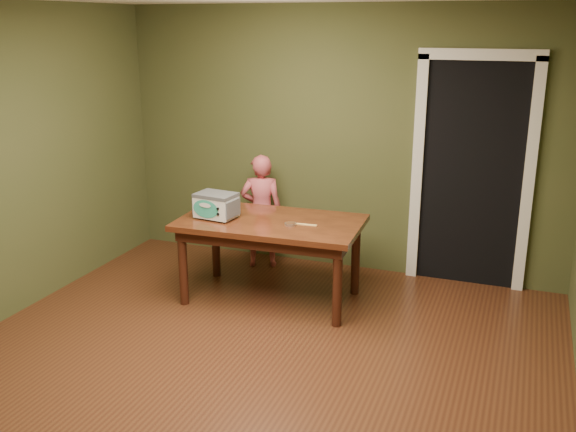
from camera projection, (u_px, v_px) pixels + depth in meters
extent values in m
plane|color=#522B17|center=(232.00, 384.00, 4.47)|extent=(5.00, 5.00, 0.00)
cube|color=#464A27|center=(338.00, 141.00, 6.33)|extent=(4.50, 0.02, 2.60)
cube|color=black|center=(475.00, 169.00, 6.23)|extent=(0.90, 0.60, 2.10)
cube|color=black|center=(472.00, 176.00, 5.95)|extent=(0.90, 0.02, 2.10)
cube|color=white|center=(417.00, 172.00, 6.10)|extent=(0.10, 0.06, 2.20)
cube|color=white|center=(529.00, 181.00, 5.76)|extent=(0.10, 0.06, 2.20)
cube|color=white|center=(482.00, 54.00, 5.61)|extent=(1.10, 0.06, 0.10)
cube|color=#39180D|center=(271.00, 223.00, 5.66)|extent=(1.64, 0.97, 0.05)
cube|color=#35160D|center=(271.00, 231.00, 5.68)|extent=(1.52, 0.85, 0.10)
cylinder|color=#35160D|center=(183.00, 267.00, 5.65)|extent=(0.08, 0.08, 0.70)
cylinder|color=#35160D|center=(216.00, 242.00, 6.29)|extent=(0.08, 0.08, 0.70)
cylinder|color=#35160D|center=(337.00, 287.00, 5.24)|extent=(0.08, 0.08, 0.70)
cylinder|color=#35160D|center=(356.00, 258.00, 5.88)|extent=(0.08, 0.08, 0.70)
cylinder|color=#4C4F54|center=(198.00, 218.00, 5.69)|extent=(0.02, 0.02, 0.01)
cylinder|color=#4C4F54|center=(209.00, 212.00, 5.85)|extent=(0.02, 0.02, 0.01)
cylinder|color=#4C4F54|center=(224.00, 222.00, 5.57)|extent=(0.02, 0.02, 0.01)
cylinder|color=#4C4F54|center=(235.00, 217.00, 5.72)|extent=(0.02, 0.02, 0.01)
cube|color=white|center=(216.00, 206.00, 5.68)|extent=(0.36, 0.28, 0.19)
cube|color=#4C4F54|center=(216.00, 195.00, 5.65)|extent=(0.37, 0.29, 0.03)
cube|color=#4C4F54|center=(200.00, 204.00, 5.75)|extent=(0.04, 0.22, 0.15)
cube|color=#4C4F54|center=(233.00, 209.00, 5.60)|extent=(0.04, 0.22, 0.15)
ellipsoid|color=teal|center=(205.00, 209.00, 5.58)|extent=(0.26, 0.04, 0.16)
cylinder|color=black|center=(218.00, 209.00, 5.52)|extent=(0.02, 0.01, 0.02)
cylinder|color=black|center=(218.00, 214.00, 5.53)|extent=(0.02, 0.01, 0.02)
cylinder|color=silver|center=(290.00, 224.00, 5.50)|extent=(0.10, 0.10, 0.02)
cylinder|color=#4C3019|center=(290.00, 223.00, 5.50)|extent=(0.09, 0.09, 0.01)
cube|color=#F5C36A|center=(307.00, 225.00, 5.51)|extent=(0.18, 0.03, 0.01)
imported|color=#C6515B|center=(261.00, 211.00, 6.51)|extent=(0.49, 0.40, 1.17)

